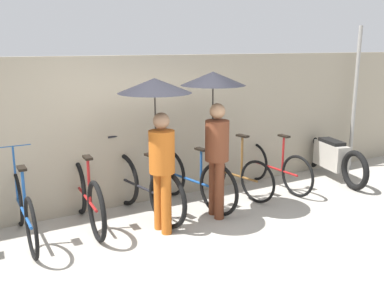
% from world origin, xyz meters
% --- Properties ---
extents(ground_plane, '(30.00, 30.00, 0.00)m').
position_xyz_m(ground_plane, '(0.00, 0.00, 0.00)').
color(ground_plane, '#9E998E').
extents(back_wall, '(13.91, 0.12, 2.17)m').
position_xyz_m(back_wall, '(0.00, 1.87, 1.09)').
color(back_wall, gray).
rests_on(back_wall, ground).
extents(parked_bicycle_1, '(0.44, 1.75, 1.08)m').
position_xyz_m(parked_bicycle_1, '(-1.56, 1.31, 0.38)').
color(parked_bicycle_1, black).
rests_on(parked_bicycle_1, ground).
extents(parked_bicycle_2, '(0.44, 1.73, 1.04)m').
position_xyz_m(parked_bicycle_2, '(-0.78, 1.36, 0.39)').
color(parked_bicycle_2, black).
rests_on(parked_bicycle_2, ground).
extents(parked_bicycle_3, '(0.52, 1.83, 1.06)m').
position_xyz_m(parked_bicycle_3, '(-0.00, 1.32, 0.40)').
color(parked_bicycle_3, black).
rests_on(parked_bicycle_3, ground).
extents(parked_bicycle_4, '(0.54, 1.80, 1.10)m').
position_xyz_m(parked_bicycle_4, '(0.78, 1.35, 0.39)').
color(parked_bicycle_4, black).
rests_on(parked_bicycle_4, ground).
extents(parked_bicycle_5, '(0.52, 1.59, 1.07)m').
position_xyz_m(parked_bicycle_5, '(1.56, 1.42, 0.36)').
color(parked_bicycle_5, black).
rests_on(parked_bicycle_5, ground).
extents(parked_bicycle_6, '(0.44, 1.67, 1.06)m').
position_xyz_m(parked_bicycle_6, '(2.34, 1.36, 0.36)').
color(parked_bicycle_6, black).
rests_on(parked_bicycle_6, ground).
extents(pedestrian_leading, '(0.91, 0.91, 1.92)m').
position_xyz_m(pedestrian_leading, '(-0.01, 0.81, 1.48)').
color(pedestrian_leading, '#B25619').
rests_on(pedestrian_leading, ground).
extents(pedestrian_center, '(0.87, 0.87, 1.97)m').
position_xyz_m(pedestrian_center, '(0.86, 0.88, 1.49)').
color(pedestrian_center, brown).
rests_on(pedestrian_center, ground).
extents(motorcycle, '(0.72, 1.98, 0.89)m').
position_xyz_m(motorcycle, '(3.57, 1.29, 0.38)').
color(motorcycle, black).
rests_on(motorcycle, ground).
extents(awning_pole, '(0.07, 0.07, 2.65)m').
position_xyz_m(awning_pole, '(4.39, 1.56, 1.33)').
color(awning_pole, gray).
rests_on(awning_pole, ground).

